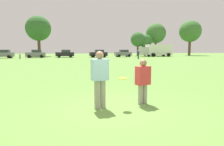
% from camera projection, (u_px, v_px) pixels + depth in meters
% --- Properties ---
extents(ground_plane, '(178.45, 178.45, 0.00)m').
position_uv_depth(ground_plane, '(113.00, 109.00, 5.98)').
color(ground_plane, '#608C3D').
extents(player_thrower, '(0.54, 0.37, 1.78)m').
position_uv_depth(player_thrower, '(100.00, 76.00, 5.95)').
color(player_thrower, gray).
rests_on(player_thrower, ground).
extents(player_defender, '(0.53, 0.39, 1.50)m').
position_uv_depth(player_defender, '(143.00, 80.00, 6.44)').
color(player_defender, gray).
rests_on(player_defender, ground).
extents(frisbee, '(0.27, 0.27, 0.05)m').
position_uv_depth(frisbee, '(122.00, 78.00, 5.97)').
color(frisbee, yellow).
extents(parked_car_mid_left, '(4.22, 2.26, 1.82)m').
position_uv_depth(parked_car_mid_left, '(3.00, 54.00, 41.97)').
color(parked_car_mid_left, slate).
rests_on(parked_car_mid_left, ground).
extents(parked_car_center, '(4.22, 2.26, 1.82)m').
position_uv_depth(parked_car_center, '(36.00, 54.00, 44.18)').
color(parked_car_center, slate).
rests_on(parked_car_center, ground).
extents(parked_car_mid_right, '(4.22, 2.26, 1.82)m').
position_uv_depth(parked_car_mid_right, '(65.00, 54.00, 45.55)').
color(parked_car_mid_right, black).
rests_on(parked_car_mid_right, ground).
extents(parked_car_near_right, '(4.22, 2.26, 1.82)m').
position_uv_depth(parked_car_near_right, '(98.00, 53.00, 46.38)').
color(parked_car_near_right, black).
rests_on(parked_car_near_right, ground).
extents(parked_car_far_right, '(4.22, 2.26, 1.82)m').
position_uv_depth(parked_car_far_right, '(123.00, 53.00, 49.52)').
color(parked_car_far_right, slate).
rests_on(parked_car_far_right, ground).
extents(box_truck, '(8.53, 3.09, 3.18)m').
position_uv_depth(box_truck, '(157.00, 50.00, 51.81)').
color(box_truck, white).
rests_on(box_truck, ground).
extents(bystander_sideline_watcher, '(0.52, 0.53, 1.73)m').
position_uv_depth(bystander_sideline_watcher, '(138.00, 54.00, 38.99)').
color(bystander_sideline_watcher, black).
rests_on(bystander_sideline_watcher, ground).
extents(bystander_far_jogger, '(0.50, 0.44, 1.57)m').
position_uv_depth(bystander_far_jogger, '(20.00, 54.00, 39.17)').
color(bystander_far_jogger, gray).
rests_on(bystander_far_jogger, ground).
extents(tree_east_birch, '(6.72, 6.72, 10.92)m').
position_uv_depth(tree_east_birch, '(38.00, 29.00, 52.67)').
color(tree_east_birch, brown).
rests_on(tree_east_birch, ground).
extents(tree_east_oak, '(4.32, 4.32, 7.01)m').
position_uv_depth(tree_east_oak, '(138.00, 40.00, 57.68)').
color(tree_east_oak, brown).
rests_on(tree_east_oak, ground).
extents(tree_far_east_pine, '(3.91, 3.91, 6.35)m').
position_uv_depth(tree_far_east_pine, '(145.00, 41.00, 58.03)').
color(tree_far_east_pine, brown).
rests_on(tree_far_east_pine, ground).
extents(tree_far_west_pine, '(6.18, 6.18, 10.04)m').
position_uv_depth(tree_far_west_pine, '(156.00, 33.00, 61.04)').
color(tree_far_west_pine, brown).
rests_on(tree_far_west_pine, ground).
extents(tree_horizon_center, '(6.81, 6.81, 11.07)m').
position_uv_depth(tree_horizon_center, '(190.00, 31.00, 61.76)').
color(tree_horizon_center, brown).
rests_on(tree_horizon_center, ground).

